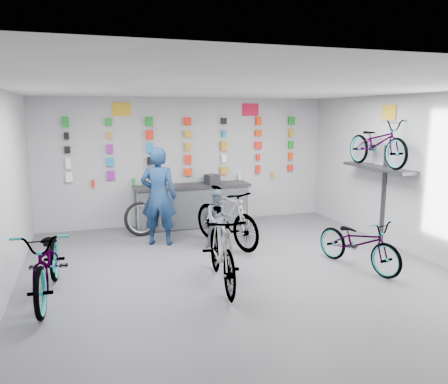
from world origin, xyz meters
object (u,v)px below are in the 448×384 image
object	(u,v)px
bike_left	(48,262)
bike_center	(222,249)
bike_right	(359,242)
clerk	(159,196)
counter	(193,206)
bike_service	(226,217)
customer	(219,219)

from	to	relation	value
bike_left	bike_center	size ratio (longest dim) A/B	1.05
bike_center	bike_right	world-z (taller)	bike_center
bike_center	clerk	bearing A→B (deg)	109.64
counter	clerk	xyz separation A→B (m)	(-0.98, -1.16, 0.51)
bike_left	bike_center	distance (m)	2.53
bike_left	bike_service	distance (m)	3.62
bike_right	bike_service	distance (m)	2.63
bike_center	bike_service	world-z (taller)	bike_service
counter	customer	xyz separation A→B (m)	(0.10, -1.74, 0.10)
bike_center	bike_left	bearing A→B (deg)	179.70
bike_left	bike_right	distance (m)	5.00
counter	bike_service	xyz separation A→B (m)	(0.29, -1.64, 0.10)
counter	bike_right	bearing A→B (deg)	-60.17
counter	customer	world-z (taller)	customer
bike_service	counter	bearing A→B (deg)	79.40
counter	clerk	size ratio (longest dim) A/B	1.36
bike_service	bike_left	bearing A→B (deg)	-173.49
counter	bike_center	xyz separation A→B (m)	(-0.42, -3.60, 0.10)
counter	bike_service	distance (m)	1.67
customer	bike_center	bearing A→B (deg)	-98.56
bike_left	customer	world-z (taller)	customer
clerk	customer	distance (m)	1.29
bike_left	counter	bearing A→B (deg)	51.91
clerk	customer	world-z (taller)	clerk
bike_center	bike_service	distance (m)	2.09
bike_right	bike_center	bearing A→B (deg)	164.46
counter	clerk	world-z (taller)	clerk
bike_left	bike_center	bearing A→B (deg)	-3.48
bike_center	bike_service	size ratio (longest dim) A/B	0.99
bike_left	clerk	distance (m)	2.92
bike_right	clerk	world-z (taller)	clerk
bike_center	clerk	size ratio (longest dim) A/B	0.98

